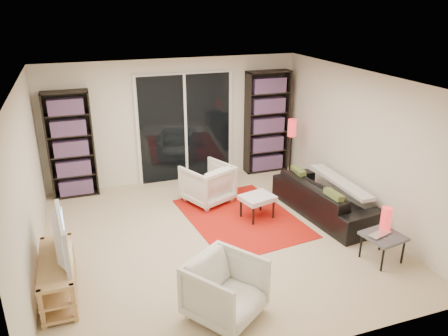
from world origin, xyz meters
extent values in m
plane|color=beige|center=(0.00, 0.00, 0.00)|extent=(5.00, 5.00, 0.00)
cube|color=silver|center=(0.00, 2.50, 1.20)|extent=(5.00, 0.02, 2.40)
cube|color=silver|center=(0.00, -2.50, 1.20)|extent=(5.00, 0.02, 2.40)
cube|color=silver|center=(-2.50, 0.00, 1.20)|extent=(0.02, 5.00, 2.40)
cube|color=silver|center=(2.50, 0.00, 1.20)|extent=(0.02, 5.00, 2.40)
cube|color=white|center=(0.00, 0.00, 2.40)|extent=(5.00, 5.00, 0.02)
cube|color=white|center=(0.20, 2.47, 1.05)|extent=(1.92, 0.06, 2.16)
cube|color=black|center=(0.20, 2.44, 1.05)|extent=(1.80, 0.02, 2.10)
cube|color=white|center=(0.20, 2.42, 1.05)|extent=(0.05, 0.02, 2.10)
cube|color=black|center=(-1.95, 2.34, 0.97)|extent=(0.80, 0.30, 1.95)
cube|color=#882C61|center=(-1.95, 2.32, 0.97)|extent=(0.70, 0.22, 1.85)
cube|color=black|center=(1.90, 2.34, 1.05)|extent=(0.90, 0.30, 2.10)
cube|color=#882C61|center=(1.90, 2.32, 1.05)|extent=(0.80, 0.22, 2.00)
cube|color=tan|center=(-2.24, -0.68, 0.48)|extent=(0.40, 1.24, 0.04)
cube|color=tan|center=(-2.24, -0.68, 0.25)|extent=(0.40, 1.24, 0.03)
cube|color=tan|center=(-2.24, -0.68, 0.06)|extent=(0.40, 1.24, 0.04)
cube|color=tan|center=(-2.41, -1.26, 0.25)|extent=(0.05, 0.05, 0.50)
cube|color=tan|center=(-2.41, -0.10, 0.25)|extent=(0.05, 0.05, 0.50)
cube|color=tan|center=(-2.08, -1.26, 0.25)|extent=(0.05, 0.05, 0.50)
cube|color=tan|center=(-2.08, -0.10, 0.25)|extent=(0.05, 0.05, 0.50)
imported|color=black|center=(-2.22, -0.68, 0.78)|extent=(0.21, 0.99, 0.56)
cube|color=red|center=(0.61, 0.45, 0.01)|extent=(1.89, 2.41, 0.01)
imported|color=black|center=(1.99, 0.13, 0.30)|extent=(1.04, 2.12, 0.60)
imported|color=silver|center=(0.27, 1.26, 0.35)|extent=(1.00, 1.01, 0.70)
imported|color=silver|center=(-0.44, -1.72, 0.35)|extent=(1.07, 1.07, 0.71)
cube|color=silver|center=(0.86, 0.38, 0.36)|extent=(0.61, 0.54, 0.08)
cylinder|color=black|center=(0.70, 0.16, 0.16)|extent=(0.04, 0.04, 0.32)
cylinder|color=black|center=(0.62, 0.49, 0.16)|extent=(0.04, 0.04, 0.32)
cylinder|color=black|center=(1.11, 0.27, 0.16)|extent=(0.04, 0.04, 0.32)
cylinder|color=black|center=(1.02, 0.60, 0.16)|extent=(0.04, 0.04, 0.32)
cube|color=#4E4F54|center=(1.99, -1.36, 0.38)|extent=(0.57, 0.57, 0.04)
cylinder|color=black|center=(1.83, -1.59, 0.19)|extent=(0.03, 0.03, 0.38)
cylinder|color=black|center=(1.77, -1.20, 0.19)|extent=(0.03, 0.03, 0.38)
cylinder|color=black|center=(2.22, -1.52, 0.19)|extent=(0.03, 0.03, 0.38)
cylinder|color=black|center=(2.15, -1.14, 0.19)|extent=(0.03, 0.03, 0.38)
imported|color=silver|center=(1.95, -1.40, 0.41)|extent=(0.39, 0.31, 0.03)
cylinder|color=red|center=(2.10, -1.24, 0.57)|extent=(0.15, 0.15, 0.33)
cylinder|color=black|center=(2.14, 1.70, 0.01)|extent=(0.19, 0.19, 0.03)
cylinder|color=black|center=(2.14, 1.70, 0.47)|extent=(0.03, 0.03, 0.94)
cylinder|color=red|center=(2.14, 1.70, 1.08)|extent=(0.17, 0.17, 0.34)
camera|label=1|loc=(-1.81, -5.59, 3.43)|focal=35.00mm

